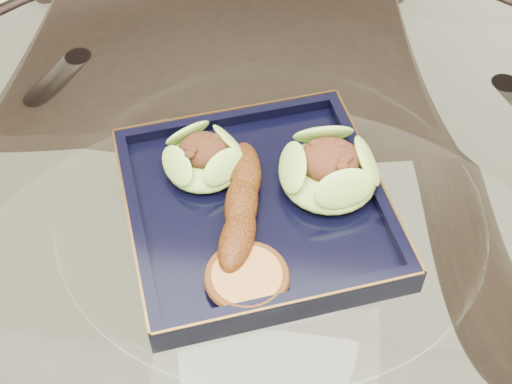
{
  "coord_description": "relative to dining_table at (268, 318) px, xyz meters",
  "views": [
    {
      "loc": [
        0.03,
        -0.44,
        1.37
      ],
      "look_at": [
        -0.02,
        0.03,
        0.8
      ],
      "focal_mm": 50.0,
      "sensor_mm": 36.0,
      "label": 1
    }
  ],
  "objects": [
    {
      "name": "lettuce_wrap_left",
      "position": [
        -0.08,
        0.07,
        0.2
      ],
      "size": [
        0.11,
        0.11,
        0.03
      ],
      "primitive_type": "ellipsoid",
      "rotation": [
        0.0,
        0.0,
        0.34
      ],
      "color": "#63952B",
      "rests_on": "navy_plate"
    },
    {
      "name": "lettuce_wrap_right",
      "position": [
        0.06,
        0.07,
        0.2
      ],
      "size": [
        0.12,
        0.12,
        0.04
      ],
      "primitive_type": "ellipsoid",
      "rotation": [
        0.0,
        0.0,
        -0.13
      ],
      "color": "#6AA22F",
      "rests_on": "navy_plate"
    },
    {
      "name": "navy_plate",
      "position": [
        -0.02,
        0.03,
        0.17
      ],
      "size": [
        0.35,
        0.35,
        0.02
      ],
      "primitive_type": "cube",
      "rotation": [
        0.0,
        0.0,
        0.35
      ],
      "color": "black",
      "rests_on": "dining_table"
    },
    {
      "name": "crumb_patty",
      "position": [
        -0.02,
        -0.07,
        0.19
      ],
      "size": [
        0.08,
        0.08,
        0.01
      ],
      "primitive_type": "cylinder",
      "rotation": [
        0.0,
        0.0,
        -0.06
      ],
      "color": "#AF763A",
      "rests_on": "navy_plate"
    },
    {
      "name": "roasted_plantain",
      "position": [
        -0.03,
        0.02,
        0.2
      ],
      "size": [
        0.04,
        0.16,
        0.03
      ],
      "primitive_type": "ellipsoid",
      "rotation": [
        0.0,
        0.0,
        1.59
      ],
      "color": "#622E0A",
      "rests_on": "navy_plate"
    },
    {
      "name": "dining_table",
      "position": [
        0.0,
        0.0,
        0.0
      ],
      "size": [
        1.13,
        1.13,
        0.77
      ],
      "color": "white",
      "rests_on": "ground"
    },
    {
      "name": "dining_chair",
      "position": [
        -0.1,
        0.55,
        0.01
      ],
      "size": [
        0.5,
        0.5,
        1.08
      ],
      "rotation": [
        0.0,
        0.0,
        0.07
      ],
      "color": "black",
      "rests_on": "ground"
    }
  ]
}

